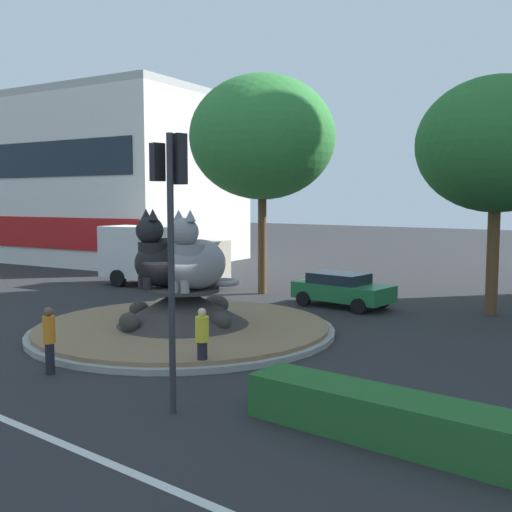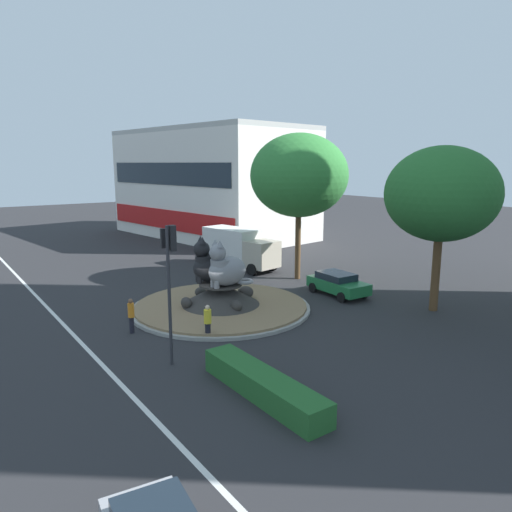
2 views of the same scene
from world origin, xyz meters
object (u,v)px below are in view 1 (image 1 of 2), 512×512
broadleaf_tree_behind_island (497,145)px  pedestrian_orange_shirt (49,338)px  cat_statue_black (164,259)px  hatchback_near_shophouse (342,289)px  traffic_light_mast (172,212)px  pedestrian_yellow_shirt (202,338)px  delivery_box_truck (160,255)px  shophouse_block (81,180)px  second_tree_near_tower (262,138)px  cat_statue_grey (196,261)px

broadleaf_tree_behind_island → pedestrian_orange_shirt: size_ratio=5.24×
cat_statue_black → hatchback_near_shophouse: cat_statue_black is taller
cat_statue_black → traffic_light_mast: traffic_light_mast is taller
traffic_light_mast → pedestrian_yellow_shirt: (-1.64, 2.66, -3.41)m
cat_statue_black → broadleaf_tree_behind_island: size_ratio=0.30×
broadleaf_tree_behind_island → delivery_box_truck: bearing=-170.1°
cat_statue_black → shophouse_block: size_ratio=0.11×
cat_statue_black → shophouse_block: 28.98m
second_tree_near_tower → delivery_box_truck: second_tree_near_tower is taller
second_tree_near_tower → delivery_box_truck: 8.22m
shophouse_block → pedestrian_yellow_shirt: bearing=-38.5°
broadleaf_tree_behind_island → second_tree_near_tower: (-10.42, -1.38, 0.82)m
cat_statue_black → cat_statue_grey: size_ratio=1.02×
cat_statue_black → broadleaf_tree_behind_island: (8.05, 10.12, 4.14)m
cat_statue_grey → pedestrian_orange_shirt: size_ratio=1.52×
broadleaf_tree_behind_island → delivery_box_truck: size_ratio=1.29×
shophouse_block → cat_statue_grey: bearing=-36.6°
pedestrian_yellow_shirt → delivery_box_truck: delivery_box_truck is taller
cat_statue_grey → shophouse_block: shophouse_block is taller
delivery_box_truck → second_tree_near_tower: bearing=5.6°
cat_statue_grey → second_tree_near_tower: (-3.66, 8.52, 4.97)m
cat_statue_grey → pedestrian_yellow_shirt: cat_statue_grey is taller
cat_statue_black → pedestrian_orange_shirt: cat_statue_black is taller
delivery_box_truck → shophouse_block: bearing=147.5°
hatchback_near_shophouse → second_tree_near_tower: bearing=174.3°
cat_statue_grey → hatchback_near_shophouse: (1.20, 7.74, -1.76)m
cat_statue_grey → second_tree_near_tower: second_tree_near_tower is taller
cat_statue_grey → traffic_light_mast: (4.67, -5.62, 1.77)m
traffic_light_mast → shophouse_block: size_ratio=0.24×
pedestrian_orange_shirt → traffic_light_mast: bearing=-92.8°
pedestrian_yellow_shirt → pedestrian_orange_shirt: bearing=114.7°
traffic_light_mast → pedestrian_orange_shirt: size_ratio=3.33×
cat_statue_grey → hatchback_near_shophouse: bearing=169.8°
traffic_light_mast → delivery_box_truck: (-13.97, 12.72, -2.61)m
second_tree_near_tower → delivery_box_truck: size_ratio=1.44×
pedestrian_yellow_shirt → delivery_box_truck: bearing=32.7°
hatchback_near_shophouse → traffic_light_mast: bearing=-72.0°
cat_statue_grey → second_tree_near_tower: 10.53m
traffic_light_mast → broadleaf_tree_behind_island: bearing=1.0°
pedestrian_yellow_shirt → cat_statue_black: bearing=39.5°
second_tree_near_tower → pedestrian_yellow_shirt: size_ratio=6.18×
second_tree_near_tower → pedestrian_orange_shirt: (3.77, -14.18, -6.55)m
second_tree_near_tower → pedestrian_yellow_shirt: 14.85m
second_tree_near_tower → pedestrian_yellow_shirt: (6.69, -11.48, -6.61)m
delivery_box_truck → traffic_light_mast: bearing=-51.0°
cat_statue_black → cat_statue_grey: cat_statue_black is taller
broadleaf_tree_behind_island → hatchback_near_shophouse: (-5.55, -2.17, -5.91)m
cat_statue_black → delivery_box_truck: (-8.00, 7.31, -0.85)m
pedestrian_yellow_shirt → delivery_box_truck: (-12.33, 10.06, 0.80)m
pedestrian_orange_shirt → hatchback_near_shophouse: size_ratio=0.42×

